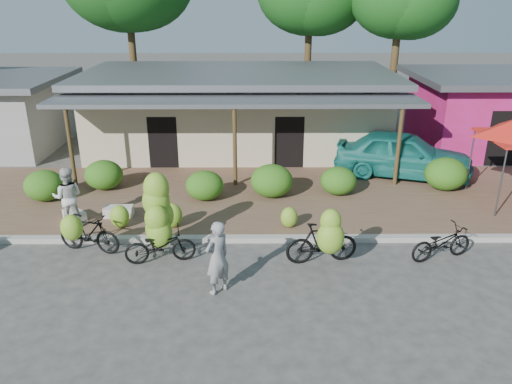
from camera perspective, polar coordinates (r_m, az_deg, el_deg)
ground at (r=12.09m, az=-3.27°, el=-10.00°), size 100.00×100.00×0.00m
sidewalk at (r=16.53m, az=-2.47°, el=-0.70°), size 60.00×6.00×0.12m
curb at (r=13.80m, az=-2.89°, el=-5.38°), size 60.00×0.25×0.15m
shop_main at (r=21.72m, az=-2.02°, el=9.34°), size 13.00×8.50×3.35m
shop_pink at (r=23.92m, az=24.33°, el=8.48°), size 6.00×6.00×3.25m
hedge_0 at (r=17.42m, az=-23.04°, el=0.68°), size 1.28×1.15×1.00m
hedge_1 at (r=17.76m, az=-17.00°, el=1.89°), size 1.29×1.16×1.01m
hedge_2 at (r=16.18m, az=-5.89°, el=0.75°), size 1.23×1.11×0.96m
hedge_3 at (r=16.33m, az=1.80°, el=1.29°), size 1.39×1.25×1.09m
hedge_4 at (r=16.76m, az=9.40°, el=1.27°), size 1.20×1.08×0.94m
hedge_5 at (r=18.10m, az=20.87°, el=1.95°), size 1.43×1.29×1.11m
bike_left at (r=13.67m, az=-18.83°, el=-4.41°), size 1.82×1.33×1.34m
bike_center at (r=12.89m, az=-11.07°, el=-3.70°), size 1.85×1.30×2.22m
bike_right at (r=12.42m, az=7.81°, el=-5.44°), size 1.89×1.31×1.72m
bike_far_right at (r=13.60m, az=20.43°, el=-5.46°), size 1.84×1.12×0.91m
loose_banana_a at (r=14.72m, az=-15.32°, el=-2.71°), size 0.54×0.46×0.68m
loose_banana_b at (r=14.41m, az=-9.54°, el=-2.66°), size 0.58×0.49×0.72m
loose_banana_c at (r=14.26m, az=3.81°, el=-2.89°), size 0.49×0.42×0.61m
sack_near at (r=15.55m, az=-15.44°, el=-2.15°), size 0.87×0.44×0.30m
sack_far at (r=15.71m, az=-20.02°, el=-2.51°), size 0.81×0.79×0.28m
vendor at (r=11.23m, az=-4.44°, el=-7.50°), size 0.76×0.75×1.76m
bystander at (r=15.13m, az=-20.71°, el=-0.53°), size 0.94×0.78×1.74m
teal_van at (r=18.91m, az=16.49°, el=4.15°), size 5.20×3.38×1.65m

